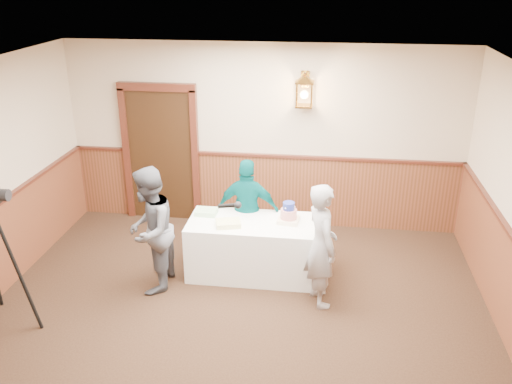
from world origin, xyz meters
TOP-DOWN VIEW (x-y plane):
  - ground at (0.00, 0.00)m, footprint 7.00×7.00m
  - room_shell at (-0.05, 0.45)m, footprint 6.02×7.02m
  - display_table at (0.13, 1.90)m, footprint 1.80×0.80m
  - tiered_cake at (0.51, 1.96)m, footprint 0.29×0.29m
  - sheet_cake_yellow at (-0.23, 1.75)m, footprint 0.36×0.31m
  - sheet_cake_green at (-0.58, 2.05)m, footprint 0.28×0.23m
  - interviewer at (-1.14, 1.38)m, footprint 1.47×0.78m
  - baker at (0.95, 1.34)m, footprint 0.56×0.66m
  - assistant_p at (-0.06, 2.28)m, footprint 0.86×0.38m

SIDE VIEW (x-z plane):
  - ground at x=0.00m, z-range 0.00..0.00m
  - display_table at x=0.13m, z-range 0.00..0.75m
  - assistant_p at x=-0.06m, z-range 0.00..1.45m
  - baker at x=0.95m, z-range 0.00..1.53m
  - sheet_cake_yellow at x=-0.23m, z-range 0.75..0.81m
  - sheet_cake_green at x=-0.58m, z-range 0.75..0.81m
  - interviewer at x=-1.14m, z-range 0.00..1.60m
  - tiered_cake at x=0.51m, z-range 0.72..0.99m
  - room_shell at x=-0.05m, z-range 0.12..2.93m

